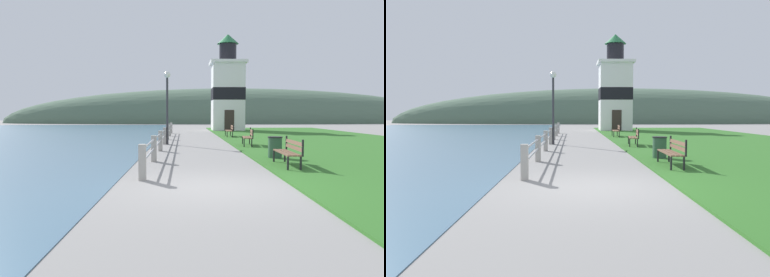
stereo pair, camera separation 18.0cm
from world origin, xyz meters
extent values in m
plane|color=gray|center=(0.00, 0.00, 0.00)|extent=(160.00, 160.00, 0.00)
cube|color=#2D6623|center=(7.83, 13.48, 0.03)|extent=(12.00, 40.45, 0.06)
cube|color=#A8A399|center=(-1.73, 1.00, 0.46)|extent=(0.18, 0.18, 0.92)
cube|color=#A8A399|center=(-1.73, 4.65, 0.46)|extent=(0.18, 0.18, 0.92)
cube|color=#A8A399|center=(-1.73, 8.31, 0.46)|extent=(0.18, 0.18, 0.92)
cube|color=#A8A399|center=(-1.73, 11.96, 0.46)|extent=(0.18, 0.18, 0.92)
cube|color=#A8A399|center=(-1.73, 15.61, 0.46)|extent=(0.18, 0.18, 0.92)
cube|color=#A8A399|center=(-1.73, 19.27, 0.46)|extent=(0.18, 0.18, 0.92)
cube|color=#A8A399|center=(-1.73, 22.92, 0.46)|extent=(0.18, 0.18, 0.92)
cylinder|color=#B2B2B7|center=(-1.73, 11.96, 0.78)|extent=(0.06, 21.92, 0.06)
cylinder|color=#B2B2B7|center=(-1.73, 11.96, 0.46)|extent=(0.06, 21.92, 0.06)
cube|color=brown|center=(2.38, 3.15, 0.47)|extent=(0.16, 1.92, 0.04)
cube|color=brown|center=(2.52, 3.15, 0.47)|extent=(0.16, 1.92, 0.04)
cube|color=brown|center=(2.67, 3.14, 0.47)|extent=(0.16, 1.92, 0.04)
cube|color=brown|center=(2.76, 3.14, 0.79)|extent=(0.10, 1.92, 0.11)
cube|color=brown|center=(2.76, 3.14, 0.63)|extent=(0.10, 1.92, 0.11)
cube|color=black|center=(2.32, 2.22, 0.23)|extent=(0.05, 0.05, 0.45)
cube|color=black|center=(2.36, 4.08, 0.23)|extent=(0.05, 0.05, 0.45)
cube|color=black|center=(2.69, 2.21, 0.23)|extent=(0.05, 0.05, 0.45)
cube|color=black|center=(2.73, 4.08, 0.23)|extent=(0.05, 0.05, 0.45)
cube|color=black|center=(2.74, 2.21, 0.70)|extent=(0.05, 0.05, 0.49)
cube|color=black|center=(2.78, 4.08, 0.70)|extent=(0.05, 0.05, 0.49)
cube|color=brown|center=(2.39, 10.55, 0.47)|extent=(0.32, 1.84, 0.04)
cube|color=brown|center=(2.54, 10.54, 0.47)|extent=(0.32, 1.84, 0.04)
cube|color=brown|center=(2.68, 10.52, 0.47)|extent=(0.32, 1.84, 0.04)
cube|color=brown|center=(2.77, 10.51, 0.79)|extent=(0.26, 1.84, 0.11)
cube|color=brown|center=(2.77, 10.51, 0.63)|extent=(0.26, 1.84, 0.11)
cube|color=black|center=(2.25, 9.67, 0.23)|extent=(0.06, 0.06, 0.45)
cube|color=black|center=(2.46, 11.45, 0.23)|extent=(0.06, 0.06, 0.45)
cube|color=black|center=(2.62, 9.63, 0.23)|extent=(0.06, 0.06, 0.45)
cube|color=black|center=(2.82, 11.40, 0.23)|extent=(0.06, 0.06, 0.45)
cube|color=black|center=(2.67, 9.62, 0.70)|extent=(0.06, 0.06, 0.49)
cube|color=black|center=(2.87, 11.40, 0.70)|extent=(0.06, 0.06, 0.49)
cube|color=brown|center=(2.35, 17.88, 0.47)|extent=(0.20, 1.93, 0.04)
cube|color=brown|center=(2.50, 17.87, 0.47)|extent=(0.20, 1.93, 0.04)
cube|color=brown|center=(2.64, 17.86, 0.47)|extent=(0.20, 1.93, 0.04)
cube|color=brown|center=(2.73, 17.86, 0.79)|extent=(0.14, 1.93, 0.11)
cube|color=brown|center=(2.73, 17.86, 0.63)|extent=(0.14, 1.93, 0.11)
cube|color=black|center=(2.27, 16.94, 0.23)|extent=(0.05, 0.05, 0.45)
cube|color=black|center=(2.35, 18.82, 0.23)|extent=(0.05, 0.05, 0.45)
cube|color=black|center=(2.64, 16.92, 0.23)|extent=(0.05, 0.05, 0.45)
cube|color=black|center=(2.72, 18.80, 0.23)|extent=(0.05, 0.05, 0.45)
cube|color=black|center=(2.69, 16.92, 0.70)|extent=(0.05, 0.05, 0.49)
cube|color=black|center=(2.77, 18.80, 0.70)|extent=(0.05, 0.05, 0.49)
cube|color=white|center=(3.57, 27.94, 3.22)|extent=(3.00, 3.00, 6.43)
cube|color=black|center=(3.57, 27.94, 3.54)|extent=(3.04, 3.04, 1.16)
cube|color=white|center=(3.57, 27.94, 6.56)|extent=(3.45, 3.45, 0.25)
cylinder|color=black|center=(3.57, 27.94, 7.51)|extent=(1.65, 1.65, 1.67)
cone|color=#23703D|center=(3.57, 27.94, 8.81)|extent=(2.06, 2.06, 0.92)
cube|color=#332823|center=(3.57, 26.42, 1.00)|extent=(0.90, 0.06, 2.00)
cylinder|color=#2D5138|center=(2.67, 5.20, 0.40)|extent=(0.50, 0.50, 0.80)
cylinder|color=black|center=(2.67, 5.20, 0.82)|extent=(0.54, 0.54, 0.04)
cylinder|color=#333338|center=(-1.58, 12.00, 1.80)|extent=(0.12, 0.12, 3.60)
sphere|color=white|center=(-1.58, 12.00, 3.78)|extent=(0.36, 0.36, 0.36)
ellipsoid|color=#4C6651|center=(8.00, 56.97, 0.00)|extent=(80.00, 16.00, 12.00)
camera|label=1|loc=(-0.68, -8.41, 1.70)|focal=35.00mm
camera|label=2|loc=(-0.50, -8.41, 1.70)|focal=35.00mm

